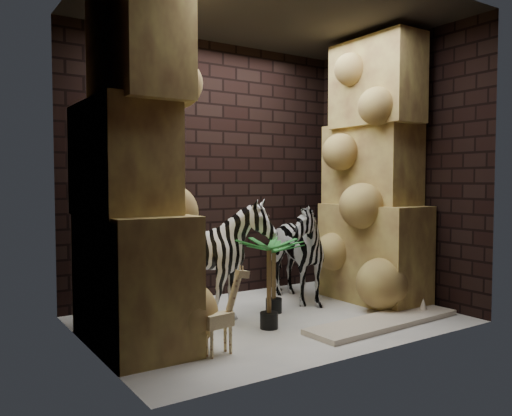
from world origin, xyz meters
TOP-DOWN VIEW (x-y plane):
  - floor at (0.00, 0.00)m, footprint 3.50×3.50m
  - ceiling at (0.00, 0.00)m, footprint 3.50×3.50m
  - wall_back at (0.00, 1.25)m, footprint 3.50×0.00m
  - wall_front at (0.00, -1.25)m, footprint 3.50×0.00m
  - wall_left at (-1.75, 0.00)m, footprint 0.00×3.00m
  - wall_right at (1.75, 0.00)m, footprint 0.00×3.00m
  - rock_pillar_left at (-1.40, 0.00)m, footprint 0.68×1.30m
  - rock_pillar_right at (1.42, 0.00)m, footprint 0.58×1.25m
  - zebra_right at (0.62, 0.52)m, footprint 0.76×1.19m
  - zebra_left at (-0.46, 0.33)m, footprint 1.25×1.42m
  - giraffe_toy at (-0.94, -0.63)m, footprint 0.37×0.16m
  - palm_front at (0.18, 0.20)m, footprint 0.36×0.36m
  - palm_back at (-0.19, -0.25)m, footprint 0.36×0.36m
  - surfboard at (0.81, -0.73)m, footprint 1.75×0.50m

SIDE VIEW (x-z plane):
  - floor at x=0.00m, z-range 0.00..0.00m
  - surfboard at x=0.81m, z-range 0.00..0.05m
  - giraffe_toy at x=-0.94m, z-range 0.00..0.70m
  - palm_front at x=0.18m, z-range 0.00..0.74m
  - palm_back at x=-0.19m, z-range 0.00..0.85m
  - zebra_left at x=-0.46m, z-range 0.00..1.09m
  - zebra_right at x=0.62m, z-range 0.00..1.33m
  - wall_back at x=0.00m, z-range -0.25..3.25m
  - wall_front at x=0.00m, z-range -0.25..3.25m
  - wall_left at x=-1.75m, z-range 0.00..3.00m
  - wall_right at x=1.75m, z-range 0.00..3.00m
  - rock_pillar_left at x=-1.40m, z-range 0.00..3.00m
  - rock_pillar_right at x=1.42m, z-range 0.00..3.00m
  - ceiling at x=0.00m, z-range 3.00..3.00m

